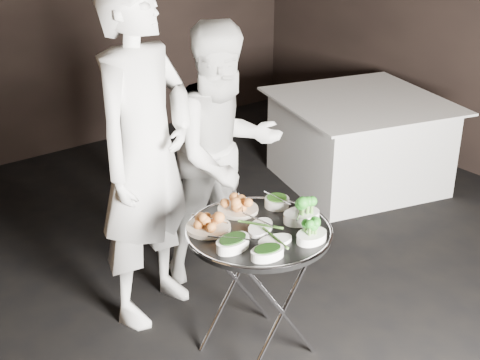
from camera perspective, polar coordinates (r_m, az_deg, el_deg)
tray_stand at (r=3.44m, az=1.55°, el=-9.12°), size 0.49×0.42×0.72m
serving_tray at (r=3.27m, az=1.62°, el=-4.40°), size 0.72×0.72×0.04m
potato_plate_a at (r=3.26m, az=-2.73°, el=-3.68°), size 0.22×0.22×0.08m
potato_plate_b at (r=3.43m, az=-0.18°, el=-2.16°), size 0.21×0.21×0.08m
greens_bowl at (r=3.48m, az=3.17°, el=-1.76°), size 0.13×0.13×0.08m
asparagus_plate_a at (r=3.26m, az=1.76°, el=-3.97°), size 0.22×0.19×0.04m
asparagus_plate_b at (r=3.15m, az=3.01°, el=-5.09°), size 0.19×0.12×0.04m
spinach_bowl_a at (r=3.09m, az=-0.62°, el=-5.29°), size 0.20×0.14×0.08m
spinach_bowl_b at (r=3.03m, az=2.35°, el=-6.11°), size 0.18×0.13×0.07m
broccoli_bowl_a at (r=3.34m, az=5.27°, el=-2.93°), size 0.21×0.17×0.08m
broccoli_bowl_b at (r=3.18m, az=6.13°, el=-4.69°), size 0.17×0.13×0.07m
serving_utensils at (r=3.30m, az=1.10°, el=-2.91°), size 0.59×0.42×0.01m
waiter_left at (r=3.58m, az=-8.10°, el=2.12°), size 0.82×0.68×1.92m
waiter_right at (r=4.00m, az=-1.33°, el=2.28°), size 0.84×0.69×1.59m
dining_table at (r=5.47m, az=10.05°, el=3.26°), size 1.24×1.24×0.71m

